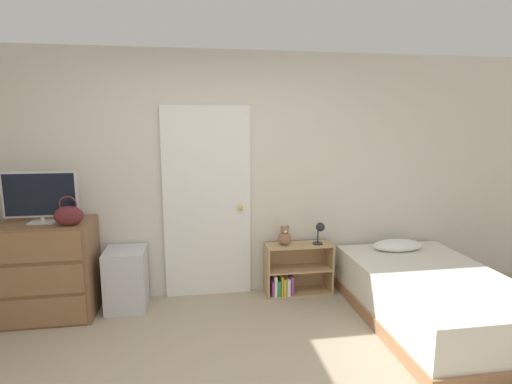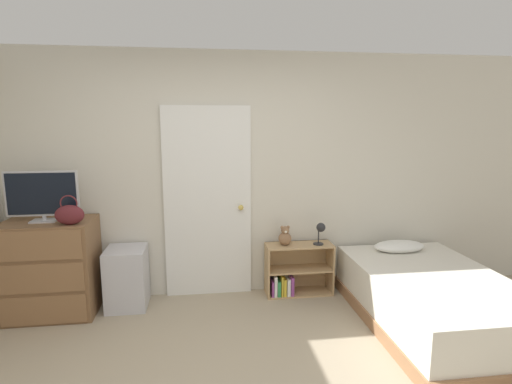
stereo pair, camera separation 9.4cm
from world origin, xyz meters
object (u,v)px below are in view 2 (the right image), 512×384
object	(u,v)px
tv	(42,195)
bookshelf	(294,273)
dresser	(52,268)
teddy_bear	(285,237)
bed	(433,299)
desk_lamp	(321,230)
handbag	(70,214)
storage_bin	(127,278)

from	to	relation	value
tv	bookshelf	size ratio (longest dim) A/B	0.90
dresser	bookshelf	distance (m)	2.42
teddy_bear	bed	world-z (taller)	teddy_bear
tv	desk_lamp	xyz separation A→B (m)	(2.69, 0.11, -0.46)
teddy_bear	desk_lamp	world-z (taller)	desk_lamp
desk_lamp	bed	distance (m)	1.24
handbag	teddy_bear	world-z (taller)	handbag
bookshelf	teddy_bear	xyz separation A→B (m)	(-0.10, -0.01, 0.41)
tv	bed	world-z (taller)	tv
storage_bin	desk_lamp	distance (m)	2.04
dresser	tv	xyz separation A→B (m)	(-0.02, -0.01, 0.71)
handbag	bed	world-z (taller)	handbag
tv	bookshelf	xyz separation A→B (m)	(2.42, 0.15, -0.94)
dresser	teddy_bear	distance (m)	2.31
dresser	bed	xyz separation A→B (m)	(3.52, -0.68, -0.22)
handbag	bed	distance (m)	3.39
handbag	teddy_bear	distance (m)	2.10
dresser	handbag	bearing A→B (deg)	-33.05
dresser	teddy_bear	world-z (taller)	dresser
bookshelf	bed	size ratio (longest dim) A/B	0.37
storage_bin	teddy_bear	size ratio (longest dim) A/B	2.86
teddy_bear	bed	size ratio (longest dim) A/B	0.11
dresser	bed	size ratio (longest dim) A/B	0.48
bookshelf	teddy_bear	size ratio (longest dim) A/B	3.39
handbag	teddy_bear	size ratio (longest dim) A/B	1.29
bed	desk_lamp	bearing A→B (deg)	137.55
desk_lamp	tv	bearing A→B (deg)	-177.73
desk_lamp	bed	size ratio (longest dim) A/B	0.12
storage_bin	bookshelf	xyz separation A→B (m)	(1.73, 0.08, -0.07)
dresser	teddy_bear	size ratio (longest dim) A/B	4.37
tv	bed	xyz separation A→B (m)	(3.54, -0.67, -0.93)
teddy_bear	tv	bearing A→B (deg)	-176.41
dresser	storage_bin	distance (m)	0.70
dresser	desk_lamp	bearing A→B (deg)	2.03
storage_bin	desk_lamp	size ratio (longest dim) A/B	2.52
tv	handbag	distance (m)	0.35
handbag	desk_lamp	xyz separation A→B (m)	(2.42, 0.26, -0.30)
handbag	teddy_bear	xyz separation A→B (m)	(2.04, 0.30, -0.38)
teddy_bear	storage_bin	bearing A→B (deg)	-177.49
desk_lamp	dresser	bearing A→B (deg)	-177.97
dresser	tv	world-z (taller)	tv
desk_lamp	storage_bin	bearing A→B (deg)	-179.08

